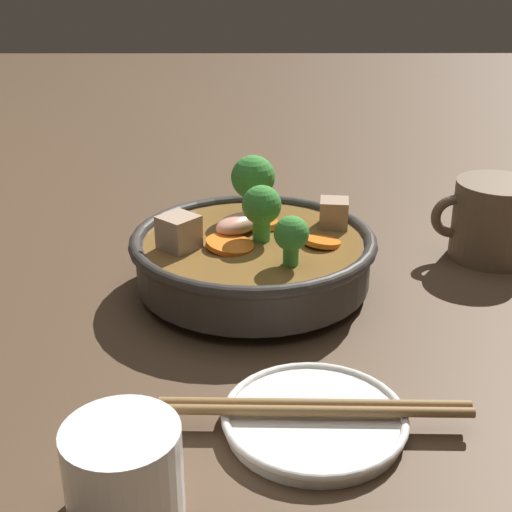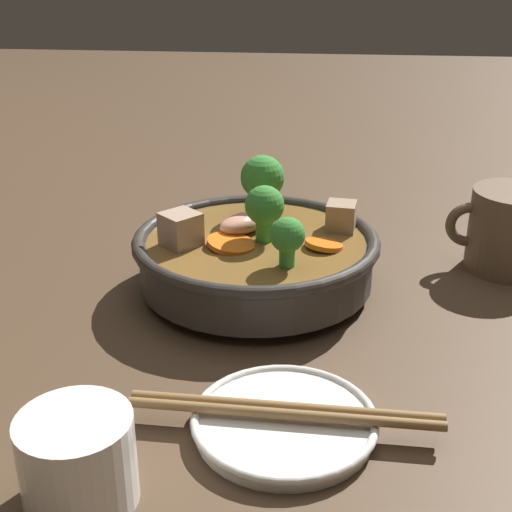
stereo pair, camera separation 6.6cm
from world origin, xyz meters
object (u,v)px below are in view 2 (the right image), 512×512
(stirfry_bowl, at_px, (256,252))
(chopsticks_pair, at_px, (285,410))
(side_saucer, at_px, (284,422))
(tea_cup, at_px, (78,459))
(dark_mug, at_px, (511,230))

(stirfry_bowl, distance_m, chopsticks_pair, 0.21)
(side_saucer, bearing_deg, stirfry_bowl, -78.92)
(tea_cup, relative_size, chopsticks_pair, 0.32)
(dark_mug, relative_size, chopsticks_pair, 0.51)
(stirfry_bowl, distance_m, side_saucer, 0.22)
(side_saucer, relative_size, tea_cup, 1.87)
(chopsticks_pair, bearing_deg, dark_mug, -125.75)
(stirfry_bowl, height_order, chopsticks_pair, stirfry_bowl)
(side_saucer, bearing_deg, tea_cup, 33.53)
(tea_cup, height_order, dark_mug, dark_mug)
(stirfry_bowl, xyz_separation_m, side_saucer, (-0.04, 0.21, -0.03))
(tea_cup, xyz_separation_m, chopsticks_pair, (-0.11, -0.08, -0.01))
(stirfry_bowl, distance_m, tea_cup, 0.29)
(side_saucer, distance_m, dark_mug, 0.35)
(chopsticks_pair, bearing_deg, side_saucer, 0.00)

